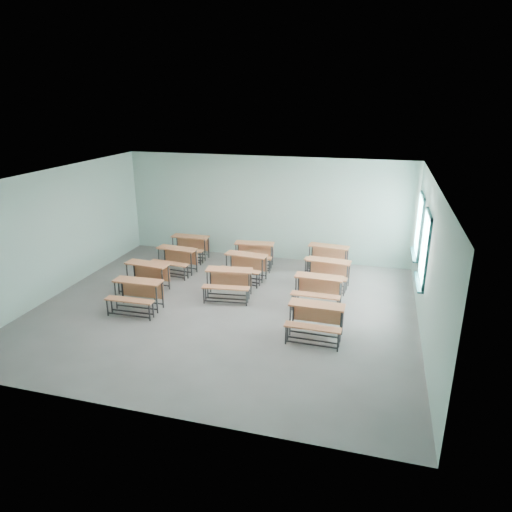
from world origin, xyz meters
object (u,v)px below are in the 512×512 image
at_px(desk_unit_r3c2, 328,254).
at_px(desk_unit_r0c2, 316,316).
at_px(desk_unit_r1c2, 318,287).
at_px(desk_unit_r0c0, 137,291).
at_px(desk_unit_r3c1, 254,251).
at_px(desk_unit_r1c1, 228,279).
at_px(desk_unit_r2c2, 328,270).
at_px(desk_unit_r1c0, 145,273).
at_px(desk_unit_r3c0, 189,244).
at_px(desk_unit_r2c1, 245,263).
at_px(desk_unit_r2c0, 176,257).

bearing_deg(desk_unit_r3c2, desk_unit_r0c2, -80.46).
bearing_deg(desk_unit_r0c2, desk_unit_r1c2, 97.40).
height_order(desk_unit_r0c0, desk_unit_r3c1, same).
bearing_deg(desk_unit_r1c1, desk_unit_r2c2, 22.74).
relative_size(desk_unit_r1c0, desk_unit_r1c2, 1.04).
bearing_deg(desk_unit_r3c0, desk_unit_r1c0, -93.24).
bearing_deg(desk_unit_r3c1, desk_unit_r2c2, -28.39).
xyz_separation_m(desk_unit_r1c0, desk_unit_r3c1, (2.27, 2.48, 0.00)).
bearing_deg(desk_unit_r2c2, desk_unit_r2c1, -172.23).
xyz_separation_m(desk_unit_r0c2, desk_unit_r3c2, (-0.24, 4.10, 0.00)).
bearing_deg(desk_unit_r3c2, desk_unit_r1c2, -82.34).
distance_m(desk_unit_r2c2, desk_unit_r3c2, 1.28).
relative_size(desk_unit_r2c1, desk_unit_r3c2, 1.00).
xyz_separation_m(desk_unit_r0c2, desk_unit_r1c2, (-0.18, 1.60, 0.00)).
xyz_separation_m(desk_unit_r1c2, desk_unit_r3c2, (-0.07, 2.50, 0.00)).
height_order(desk_unit_r1c2, desk_unit_r2c1, same).
xyz_separation_m(desk_unit_r0c0, desk_unit_r1c0, (-0.37, 1.13, 0.00)).
distance_m(desk_unit_r0c0, desk_unit_r3c0, 3.75).
height_order(desk_unit_r0c2, desk_unit_r1c2, same).
bearing_deg(desk_unit_r3c0, desk_unit_r1c1, -49.69).
distance_m(desk_unit_r1c2, desk_unit_r2c2, 1.23).
xyz_separation_m(desk_unit_r2c2, desk_unit_r3c2, (-0.15, 1.27, 0.00)).
distance_m(desk_unit_r1c1, desk_unit_r2c1, 1.24).
bearing_deg(desk_unit_r1c2, desk_unit_r1c0, -174.96).
bearing_deg(desk_unit_r3c2, desk_unit_r3c0, -171.73).
bearing_deg(desk_unit_r3c1, desk_unit_r0c0, -123.47).
bearing_deg(desk_unit_r2c0, desk_unit_r0c0, -80.41).
bearing_deg(desk_unit_r1c0, desk_unit_r1c2, 8.47).
distance_m(desk_unit_r0c2, desk_unit_r2c1, 3.61).
xyz_separation_m(desk_unit_r1c2, desk_unit_r2c2, (0.08, 1.23, 0.00)).
xyz_separation_m(desk_unit_r0c0, desk_unit_r3c0, (-0.25, 3.74, 0.00)).
distance_m(desk_unit_r1c1, desk_unit_r3c1, 2.32).
xyz_separation_m(desk_unit_r1c2, desk_unit_r3c0, (-4.39, 2.34, 0.00)).
relative_size(desk_unit_r0c2, desk_unit_r2c0, 0.95).
height_order(desk_unit_r3c0, desk_unit_r3c2, same).
bearing_deg(desk_unit_r1c0, desk_unit_r2c0, 86.11).
height_order(desk_unit_r1c0, desk_unit_r2c2, same).
bearing_deg(desk_unit_r3c0, desk_unit_r0c2, -41.32).
relative_size(desk_unit_r2c0, desk_unit_r3c2, 1.00).
relative_size(desk_unit_r1c2, desk_unit_r2c1, 0.96).
distance_m(desk_unit_r0c2, desk_unit_r3c2, 4.10).
xyz_separation_m(desk_unit_r0c2, desk_unit_r1c1, (-2.44, 1.48, 0.00)).
xyz_separation_m(desk_unit_r1c0, desk_unit_r2c1, (2.31, 1.40, 0.00)).
bearing_deg(desk_unit_r2c1, desk_unit_r2c0, -174.00).
bearing_deg(desk_unit_r0c2, desk_unit_r1c1, 149.88).
distance_m(desk_unit_r1c2, desk_unit_r3c0, 4.97).
xyz_separation_m(desk_unit_r0c0, desk_unit_r3c2, (4.07, 3.90, 0.00)).
relative_size(desk_unit_r0c2, desk_unit_r3c0, 1.01).
relative_size(desk_unit_r1c1, desk_unit_r2c1, 1.01).
distance_m(desk_unit_r0c0, desk_unit_r2c2, 4.97).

